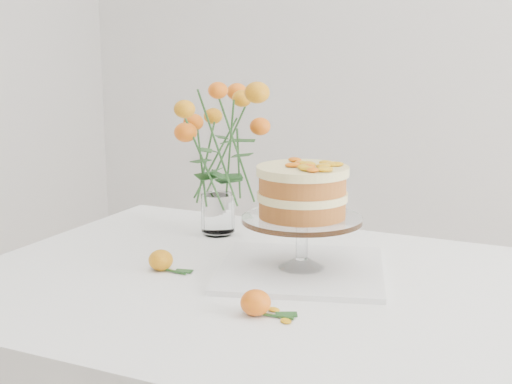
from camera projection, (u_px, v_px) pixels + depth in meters
table at (312, 328)px, 1.39m from camera, size 1.43×0.93×0.76m
napkin at (301, 270)px, 1.47m from camera, size 0.42×0.42×0.01m
cake_stand at (302, 197)px, 1.44m from camera, size 0.25×0.25×0.22m
rose_vase at (217, 138)px, 1.71m from camera, size 0.32×0.32×0.41m
loose_rose_near at (161, 260)px, 1.48m from camera, size 0.09×0.05×0.04m
loose_rose_far at (256, 303)px, 1.24m from camera, size 0.10×0.05×0.05m
stray_petal_a at (234, 294)px, 1.34m from camera, size 0.03×0.02×0.00m
stray_petal_b at (274, 310)px, 1.26m from camera, size 0.03×0.02×0.00m
stray_petal_c at (286, 321)px, 1.21m from camera, size 0.03×0.02×0.00m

